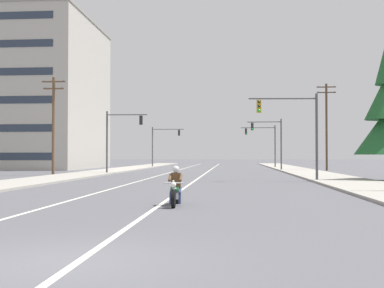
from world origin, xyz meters
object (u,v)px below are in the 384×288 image
apartment_building_far_left_block (11,95)px  utility_pole_right_far (326,124)px  traffic_signal_mid_left (162,141)px  traffic_signal_near_left (118,133)px  utility_pole_left_near (53,122)px  traffic_signal_near_right (297,123)px  traffic_signal_mid_right (271,137)px  motorcycle_with_rider (175,190)px  traffic_signal_far_right (265,140)px

apartment_building_far_left_block → utility_pole_right_far: bearing=-9.4°
apartment_building_far_left_block → traffic_signal_mid_left: bearing=21.6°
traffic_signal_near_left → traffic_signal_mid_left: same height
traffic_signal_mid_left → utility_pole_left_near: utility_pole_left_near is taller
utility_pole_right_far → traffic_signal_near_right: bearing=-105.3°
traffic_signal_near_left → traffic_signal_mid_right: same height
motorcycle_with_rider → apartment_building_far_left_block: apartment_building_far_left_block is taller
traffic_signal_near_left → traffic_signal_mid_right: size_ratio=1.00×
traffic_signal_near_left → traffic_signal_mid_left: (0.35, 27.30, 0.06)m
traffic_signal_near_left → traffic_signal_far_right: size_ratio=1.00×
traffic_signal_mid_left → utility_pole_right_far: bearing=-34.2°
motorcycle_with_rider → utility_pole_right_far: utility_pole_right_far is taller
motorcycle_with_rider → traffic_signal_mid_right: size_ratio=0.35×
motorcycle_with_rider → traffic_signal_far_right: bearing=82.7°
traffic_signal_mid_right → utility_pole_left_near: utility_pole_left_near is taller
traffic_signal_near_right → traffic_signal_mid_right: (0.17, 24.24, -0.05)m
apartment_building_far_left_block → traffic_signal_near_right: bearing=-41.6°
traffic_signal_mid_right → utility_pole_left_near: bearing=-144.2°
utility_pole_right_far → traffic_signal_mid_left: bearing=145.8°
motorcycle_with_rider → traffic_signal_mid_right: bearing=80.6°
traffic_signal_near_left → traffic_signal_far_right: bearing=56.3°
traffic_signal_near_left → apartment_building_far_left_block: size_ratio=0.26×
motorcycle_with_rider → utility_pole_left_near: 29.96m
traffic_signal_near_right → utility_pole_left_near: 22.86m
traffic_signal_near_right → utility_pole_left_near: size_ratio=0.68×
traffic_signal_mid_right → traffic_signal_near_left: bearing=-143.8°
traffic_signal_far_right → apartment_building_far_left_block: 36.90m
traffic_signal_mid_left → utility_pole_left_near: bearing=-100.3°
utility_pole_left_near → utility_pole_right_far: 31.99m
traffic_signal_near_right → apartment_building_far_left_block: bearing=138.4°
utility_pole_left_near → traffic_signal_near_right: bearing=-23.1°
motorcycle_with_rider → traffic_signal_near_right: bearing=68.6°
utility_pole_right_far → utility_pole_left_near: bearing=-150.3°
traffic_signal_mid_right → utility_pole_right_far: 6.81m
traffic_signal_mid_right → utility_pole_left_near: (-21.18, -15.28, 0.83)m
traffic_signal_near_right → traffic_signal_mid_left: size_ratio=1.00×
traffic_signal_far_right → utility_pole_right_far: utility_pole_right_far is taller
traffic_signal_near_right → utility_pole_right_far: bearing=74.7°
traffic_signal_near_right → utility_pole_left_near: bearing=156.9°
traffic_signal_mid_right → apartment_building_far_left_block: 37.29m
traffic_signal_near_right → apartment_building_far_left_block: 48.30m
traffic_signal_near_left → motorcycle_with_rider: bearing=-72.9°
traffic_signal_mid_right → utility_pole_right_far: utility_pole_right_far is taller
traffic_signal_far_right → traffic_signal_near_right: bearing=-90.4°
traffic_signal_mid_right → traffic_signal_mid_left: bearing=134.9°
motorcycle_with_rider → apartment_building_far_left_block: 57.67m
motorcycle_with_rider → traffic_signal_far_right: (6.91, 53.59, 3.52)m
motorcycle_with_rider → utility_pole_right_far: 44.16m
utility_pole_left_near → apartment_building_far_left_block: apartment_building_far_left_block is taller
traffic_signal_mid_left → apartment_building_far_left_block: (-20.37, -8.08, 6.31)m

